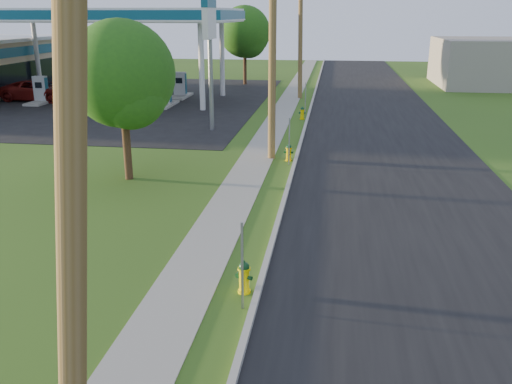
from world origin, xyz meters
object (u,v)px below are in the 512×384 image
utility_pole_near (70,146)px  car_red (40,90)px  price_pylon (209,26)px  tree_lot (246,34)px  utility_pole_far (300,32)px  hydrant_near (244,277)px  hydrant_far (302,113)px  fuel_pump_ne (164,96)px  tree_verge (124,79)px  fuel_pump_nw (41,93)px  hydrant_mid (289,152)px  fuel_pump_se (180,88)px  utility_pole_mid (272,42)px  fuel_pump_sw (68,86)px

utility_pole_near → car_red: 37.25m
price_pylon → tree_lot: size_ratio=1.01×
utility_pole_far → hydrant_near: utility_pole_far is taller
car_red → hydrant_far: bearing=-100.3°
fuel_pump_ne → price_pylon: (5.00, -7.50, 4.71)m
tree_verge → tree_lot: (-0.27, 29.55, 0.55)m
fuel_pump_nw → hydrant_mid: fuel_pump_nw is taller
fuel_pump_nw → hydrant_far: (18.67, -3.59, -0.34)m
fuel_pump_se → hydrant_near: bearing=-71.6°
fuel_pump_ne → tree_verge: size_ratio=0.54×
utility_pole_mid → fuel_pump_sw: size_ratio=3.06×
utility_pole_mid → utility_pole_far: 18.00m
fuel_pump_nw → tree_lot: (12.64, 12.60, 3.65)m
utility_pole_far → fuel_pump_sw: 18.39m
price_pylon → hydrant_near: bearing=-75.1°
utility_pole_far → fuel_pump_nw: utility_pole_far is taller
fuel_pump_se → tree_verge: tree_verge is taller
tree_lot → hydrant_mid: size_ratio=8.94×
hydrant_near → car_red: car_red is taller
hydrant_mid → hydrant_near: bearing=-90.1°
fuel_pump_nw → car_red: size_ratio=0.59×
fuel_pump_se → hydrant_mid: (9.69, -17.34, -0.35)m
fuel_pump_nw → fuel_pump_ne: size_ratio=1.00×
utility_pole_far → tree_verge: bearing=-102.8°
utility_pole_far → car_red: (-18.58, -3.97, -4.04)m
fuel_pump_sw → fuel_pump_se: 9.00m
fuel_pump_ne → tree_verge: 17.67m
utility_pole_mid → hydrant_mid: 4.66m
fuel_pump_nw → price_pylon: (14.00, -7.50, 4.71)m
fuel_pump_nw → fuel_pump_se: size_ratio=1.00×
tree_verge → hydrant_near: bearing=-54.8°
utility_pole_far → price_pylon: (-3.90, -12.50, 0.63)m
fuel_pump_se → tree_verge: bearing=-79.4°
hydrant_near → utility_pole_mid: bearing=93.6°
fuel_pump_se → hydrant_mid: size_ratio=4.21×
utility_pole_far → fuel_pump_nw: 19.03m
fuel_pump_ne → hydrant_mid: size_ratio=4.21×
fuel_pump_sw → hydrant_near: fuel_pump_sw is taller
car_red → utility_pole_near: bearing=-146.8°
price_pylon → tree_verge: size_ratio=1.15×
tree_verge → tree_lot: tree_lot is taller
hydrant_mid → fuel_pump_ne: bearing=126.0°
utility_pole_mid → fuel_pump_se: bearing=117.6°
utility_pole_mid → car_red: size_ratio=1.80×
hydrant_near → hydrant_mid: size_ratio=1.05×
tree_verge → car_red: (-13.60, 17.98, -3.06)m
fuel_pump_nw → car_red: bearing=123.3°
hydrant_mid → car_red: bearing=143.4°
price_pylon → car_red: 17.61m
utility_pole_near → utility_pole_far: size_ratio=1.00×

